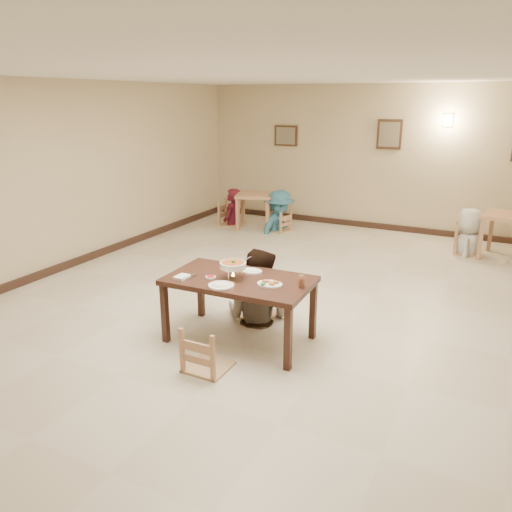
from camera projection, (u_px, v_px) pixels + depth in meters
The scene contains 28 objects.
floor at pixel (286, 312), 6.60m from camera, with size 10.00×10.00×0.00m, color beige.
ceiling at pixel (291, 71), 5.69m from camera, with size 10.00×10.00×0.00m, color white.
wall_back at pixel (383, 159), 10.40m from camera, with size 10.00×10.00×0.00m, color beige.
wall_left at pixel (55, 178), 7.86m from camera, with size 10.00×10.00×0.00m, color beige.
baseboard_back at pixel (378, 226), 10.81m from camera, with size 8.00×0.06×0.12m, color #311E17.
baseboard_left at pixel (67, 265), 8.29m from camera, with size 0.06×10.00×0.12m, color #311E17.
picture_a at pixel (286, 136), 11.19m from camera, with size 0.55×0.04×0.45m.
picture_b at pixel (389, 134), 10.17m from camera, with size 0.50×0.04×0.60m.
wall_sconce at pixel (448, 120), 9.61m from camera, with size 0.16×0.05×0.22m, color #FFD88C.
main_table at pixel (239, 285), 5.65m from camera, with size 1.66×0.97×0.77m.
chair_far at pixel (260, 283), 6.36m from camera, with size 0.42×0.42×0.90m.
chair_near at pixel (207, 327), 5.10m from camera, with size 0.44×0.44×0.94m.
main_diner at pixel (257, 249), 6.15m from camera, with size 0.90×0.70×1.85m, color gray.
curry_warmer at pixel (233, 265), 5.57m from camera, with size 0.33×0.30×0.27m.
rice_plate_far at pixel (251, 271), 5.82m from camera, with size 0.27×0.27×0.06m.
rice_plate_near at pixel (221, 285), 5.37m from camera, with size 0.28×0.28×0.06m.
fried_plate at pixel (270, 284), 5.40m from camera, with size 0.28×0.28×0.06m.
chili_dish at pixel (211, 277), 5.62m from camera, with size 0.12×0.12×0.02m.
napkin_cutlery at pixel (182, 277), 5.62m from camera, with size 0.17×0.26×0.03m.
drink_glass at pixel (302, 282), 5.34m from camera, with size 0.07×0.07×0.14m.
bg_table_left at pixel (255, 200), 10.70m from camera, with size 0.96×0.96×0.76m.
bg_table_right at pixel (509, 223), 8.62m from camera, with size 0.93×0.93×0.79m.
bg_chair_ll at pixel (232, 202), 10.98m from camera, with size 0.50×0.50×1.06m.
bg_chair_lr at pixel (279, 211), 10.52m from camera, with size 0.41×0.41×0.87m.
bg_chair_rl at pixel (470, 226), 8.97m from camera, with size 0.48×0.48×1.01m.
bg_diner_a at pixel (232, 189), 10.89m from camera, with size 0.60×0.39×1.64m, color #52111F.
bg_diner_b at pixel (279, 190), 10.39m from camera, with size 1.13×0.65×1.75m, color teal.
bg_diner_c at pixel (473, 208), 8.87m from camera, with size 0.81×0.53×1.66m, color silver.
Camera 1 is at (2.37, -5.60, 2.70)m, focal length 35.00 mm.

